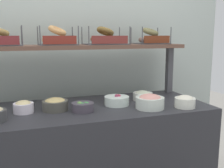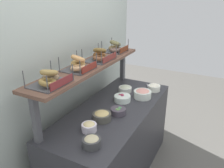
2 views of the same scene
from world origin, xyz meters
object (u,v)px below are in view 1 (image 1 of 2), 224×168
(bowl_beet_salad, at_px, (117,100))
(serving_spoon_near_plate, at_px, (183,103))
(bowl_scallion_spread, at_px, (143,95))
(bowl_cream_cheese, at_px, (185,101))
(bowl_veggie_mix, at_px, (83,107))
(bagel_basket_sesame, at_px, (57,38))
(bagel_basket_poppy, at_px, (150,38))
(bowl_egg_salad, at_px, (23,107))
(bowl_lox_spread, at_px, (150,101))
(bagel_basket_cinnamon_raisin, at_px, (105,39))
(bowl_hummus, at_px, (55,104))

(bowl_beet_salad, distance_m, serving_spoon_near_plate, 0.49)
(bowl_scallion_spread, bearing_deg, bowl_cream_cheese, -57.73)
(bowl_veggie_mix, distance_m, bagel_basket_sesame, 0.59)
(bowl_cream_cheese, relative_size, bagel_basket_poppy, 0.50)
(serving_spoon_near_plate, bearing_deg, bowl_egg_salad, 172.54)
(bagel_basket_poppy, bearing_deg, bowl_scallion_spread, -127.06)
(bowl_beet_salad, xyz_separation_m, bagel_basket_poppy, (0.41, 0.29, 0.44))
(bowl_scallion_spread, distance_m, bagel_basket_poppy, 0.52)
(bowl_scallion_spread, relative_size, serving_spoon_near_plate, 0.94)
(bowl_scallion_spread, distance_m, bagel_basket_sesame, 0.79)
(bowl_beet_salad, xyz_separation_m, bowl_scallion_spread, (0.24, 0.08, 0.00))
(bowl_lox_spread, height_order, serving_spoon_near_plate, bowl_lox_spread)
(bowl_scallion_spread, height_order, bagel_basket_sesame, bagel_basket_sesame)
(bowl_cream_cheese, height_order, bowl_lox_spread, bowl_lox_spread)
(bowl_beet_salad, height_order, bagel_basket_sesame, bagel_basket_sesame)
(serving_spoon_near_plate, distance_m, bagel_basket_cinnamon_raisin, 0.78)
(bowl_hummus, distance_m, bowl_lox_spread, 0.65)
(bowl_beet_salad, bearing_deg, bowl_hummus, 179.76)
(bagel_basket_sesame, distance_m, bagel_basket_cinnamon_raisin, 0.38)
(bowl_lox_spread, xyz_separation_m, bagel_basket_sesame, (-0.56, 0.45, 0.43))
(bowl_veggie_mix, xyz_separation_m, bowl_hummus, (-0.17, 0.09, 0.01))
(bowl_cream_cheese, distance_m, bowl_hummus, 0.90)
(bowl_scallion_spread, relative_size, bagel_basket_poppy, 0.53)
(bowl_beet_salad, bearing_deg, bagel_basket_cinnamon_raisin, 90.25)
(bowl_veggie_mix, bearing_deg, bowl_scallion_spread, 17.17)
(bagel_basket_poppy, bearing_deg, bowl_beet_salad, -144.27)
(bowl_cream_cheese, height_order, serving_spoon_near_plate, bowl_cream_cheese)
(bowl_veggie_mix, height_order, bowl_hummus, bowl_hummus)
(bowl_lox_spread, xyz_separation_m, serving_spoon_near_plate, (0.29, 0.02, -0.04))
(bagel_basket_sesame, bearing_deg, bowl_cream_cheese, -31.88)
(serving_spoon_near_plate, relative_size, bagel_basket_cinnamon_raisin, 0.48)
(bagel_basket_cinnamon_raisin, bearing_deg, bowl_hummus, -148.75)
(bagel_basket_poppy, bearing_deg, bowl_egg_salad, -164.74)
(bowl_egg_salad, relative_size, serving_spoon_near_plate, 0.80)
(bowl_veggie_mix, relative_size, serving_spoon_near_plate, 0.92)
(bowl_scallion_spread, xyz_separation_m, bowl_veggie_mix, (-0.52, -0.16, -0.01))
(bowl_cream_cheese, relative_size, serving_spoon_near_plate, 0.88)
(bowl_cream_cheese, xyz_separation_m, serving_spoon_near_plate, (0.04, 0.08, -0.04))
(bowl_scallion_spread, relative_size, bagel_basket_cinnamon_raisin, 0.45)
(bowl_cream_cheese, relative_size, bowl_scallion_spread, 0.94)
(bowl_veggie_mix, distance_m, bagel_basket_poppy, 0.90)
(bowl_lox_spread, relative_size, bagel_basket_cinnamon_raisin, 0.59)
(bowl_hummus, relative_size, bagel_basket_poppy, 0.61)
(bowl_beet_salad, height_order, serving_spoon_near_plate, bowl_beet_salad)
(bowl_lox_spread, distance_m, serving_spoon_near_plate, 0.29)
(bowl_egg_salad, height_order, bowl_lox_spread, bowl_lox_spread)
(bowl_cream_cheese, bearing_deg, serving_spoon_near_plate, 63.46)
(bowl_hummus, bearing_deg, bowl_veggie_mix, -26.75)
(bowl_hummus, bearing_deg, bagel_basket_sesame, 76.33)
(bowl_scallion_spread, bearing_deg, bagel_basket_poppy, 52.94)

